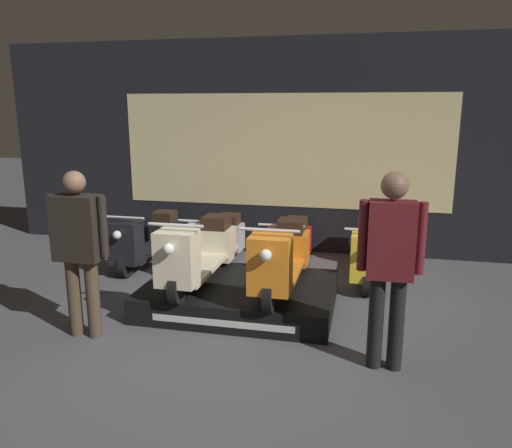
% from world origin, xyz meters
% --- Properties ---
extents(ground_plane, '(30.00, 30.00, 0.00)m').
position_xyz_m(ground_plane, '(0.00, 0.00, 0.00)').
color(ground_plane, '#4C4C51').
extents(shop_wall_back, '(9.07, 0.09, 3.20)m').
position_xyz_m(shop_wall_back, '(0.00, 3.33, 1.60)').
color(shop_wall_back, black).
rests_on(shop_wall_back, ground_plane).
extents(display_platform, '(2.08, 1.47, 0.27)m').
position_xyz_m(display_platform, '(-0.06, 0.90, 0.14)').
color(display_platform, black).
rests_on(display_platform, ground_plane).
extents(scooter_display_left, '(0.56, 1.79, 0.82)m').
position_xyz_m(scooter_display_left, '(-0.52, 0.91, 0.61)').
color(scooter_display_left, black).
rests_on(scooter_display_left, display_platform).
extents(scooter_display_right, '(0.56, 1.79, 0.82)m').
position_xyz_m(scooter_display_right, '(0.41, 0.91, 0.61)').
color(scooter_display_right, black).
rests_on(scooter_display_right, display_platform).
extents(scooter_backrow_0, '(0.56, 1.79, 0.82)m').
position_xyz_m(scooter_backrow_0, '(-1.78, 2.26, 0.34)').
color(scooter_backrow_0, black).
rests_on(scooter_backrow_0, ground_plane).
extents(scooter_backrow_1, '(0.56, 1.79, 0.82)m').
position_xyz_m(scooter_backrow_1, '(-0.74, 2.26, 0.34)').
color(scooter_backrow_1, black).
rests_on(scooter_backrow_1, ground_plane).
extents(scooter_backrow_2, '(0.56, 1.79, 0.82)m').
position_xyz_m(scooter_backrow_2, '(0.29, 2.26, 0.34)').
color(scooter_backrow_2, black).
rests_on(scooter_backrow_2, ground_plane).
extents(scooter_backrow_3, '(0.56, 1.79, 0.82)m').
position_xyz_m(scooter_backrow_3, '(1.33, 2.26, 0.34)').
color(scooter_backrow_3, black).
rests_on(scooter_backrow_3, ground_plane).
extents(person_left_browsing, '(0.61, 0.25, 1.63)m').
position_xyz_m(person_left_browsing, '(-1.36, -0.12, 0.97)').
color(person_left_browsing, '#473828').
rests_on(person_left_browsing, ground_plane).
extents(person_right_browsing, '(0.54, 0.22, 1.70)m').
position_xyz_m(person_right_browsing, '(1.49, -0.12, 0.99)').
color(person_right_browsing, black).
rests_on(person_right_browsing, ground_plane).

